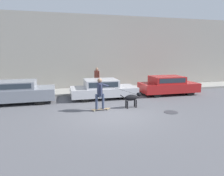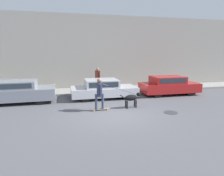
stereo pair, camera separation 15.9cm
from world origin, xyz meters
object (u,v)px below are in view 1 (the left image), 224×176
parked_car_2 (168,85)px  pedestrian_with_bag (97,77)px  parked_car_0 (17,92)px  dog (132,98)px  skateboarder (100,92)px  parked_car_1 (103,89)px

parked_car_2 → pedestrian_with_bag: bearing=157.3°
parked_car_0 → dog: size_ratio=3.43×
dog → skateboarder: skateboarder is taller
parked_car_0 → pedestrian_with_bag: size_ratio=2.53×
parked_car_1 → parked_car_0: bearing=179.9°
parked_car_2 → dog: 4.46m
dog → skateboarder: 1.77m
parked_car_1 → dog: bearing=-69.2°
parked_car_0 → parked_car_2: bearing=-0.7°
dog → parked_car_2: bearing=27.6°
parked_car_2 → parked_car_0: bearing=-179.4°
pedestrian_with_bag → parked_car_2: bearing=126.5°
parked_car_0 → parked_car_1: size_ratio=1.01×
parked_car_1 → dog: (1.00, -2.61, -0.05)m
parked_car_1 → pedestrian_with_bag: size_ratio=2.52×
skateboarder → parked_car_0: bearing=143.5°
parked_car_0 → pedestrian_with_bag: 5.45m
parked_car_0 → parked_car_1: (5.06, 0.00, -0.06)m
parked_car_2 → dog: parked_car_2 is taller
parked_car_2 → pedestrian_with_bag: 5.05m
parked_car_2 → pedestrian_with_bag: (-4.62, 1.99, 0.45)m
parked_car_2 → dog: bearing=-143.5°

